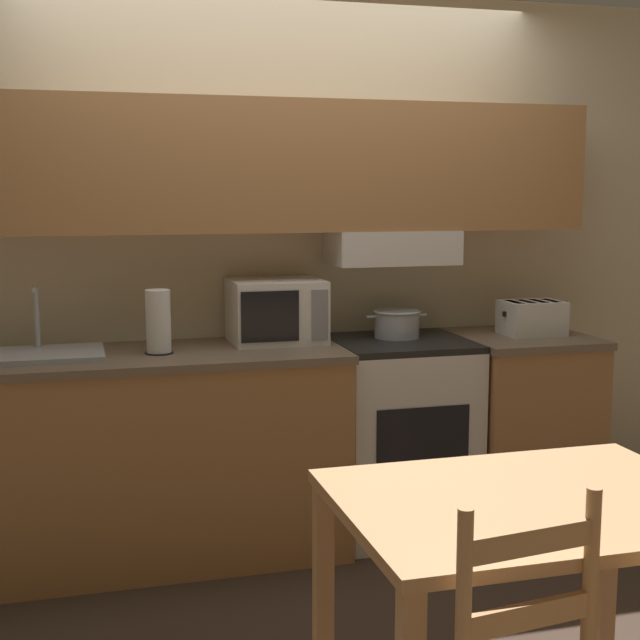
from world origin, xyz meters
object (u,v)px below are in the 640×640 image
object	(u,v)px
stove_range	(399,435)
sink_basin	(37,353)
cooking_pot	(397,323)
microwave	(276,311)
dining_table	(530,533)
toaster	(532,318)
paper_towel_roll	(158,322)

from	to	relation	value
stove_range	sink_basin	distance (m)	1.70
cooking_pot	microwave	xyz separation A→B (m)	(-0.58, 0.04, 0.07)
sink_basin	dining_table	size ratio (longest dim) A/B	0.51
stove_range	microwave	size ratio (longest dim) A/B	2.20
sink_basin	dining_table	world-z (taller)	sink_basin
microwave	sink_basin	distance (m)	1.07
microwave	sink_basin	world-z (taller)	sink_basin
microwave	toaster	bearing A→B (deg)	-5.93
paper_towel_roll	stove_range	bearing A→B (deg)	2.71
toaster	paper_towel_roll	distance (m)	1.79
stove_range	paper_towel_roll	xyz separation A→B (m)	(-1.13, -0.05, 0.60)
toaster	sink_basin	xyz separation A→B (m)	(-2.29, 0.00, -0.07)
microwave	stove_range	bearing A→B (deg)	-10.46
stove_range	toaster	bearing A→B (deg)	-1.97
stove_range	sink_basin	bearing A→B (deg)	-179.33
stove_range	toaster	distance (m)	0.86
toaster	dining_table	distance (m)	1.97
microwave	paper_towel_roll	bearing A→B (deg)	-163.92
microwave	dining_table	size ratio (longest dim) A/B	0.39
paper_towel_roll	cooking_pot	bearing A→B (deg)	6.19
cooking_pot	microwave	world-z (taller)	microwave
sink_basin	paper_towel_roll	distance (m)	0.52
stove_range	microwave	distance (m)	0.84
stove_range	cooking_pot	xyz separation A→B (m)	(0.01, 0.07, 0.53)
dining_table	paper_towel_roll	bearing A→B (deg)	117.44
sink_basin	stove_range	bearing A→B (deg)	0.67
dining_table	toaster	bearing A→B (deg)	61.52
paper_towel_roll	dining_table	distance (m)	1.93
stove_range	dining_table	size ratio (longest dim) A/B	0.86
sink_basin	paper_towel_roll	size ratio (longest dim) A/B	1.98
cooking_pot	toaster	xyz separation A→B (m)	(0.66, -0.09, 0.01)
sink_basin	cooking_pot	bearing A→B (deg)	3.10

